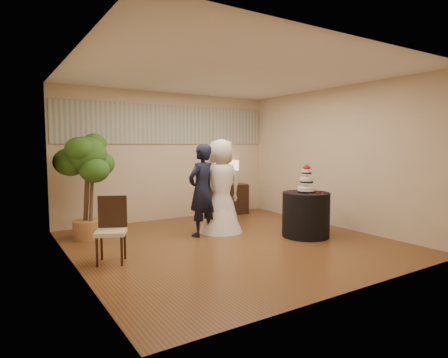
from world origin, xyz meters
TOP-DOWN VIEW (x-y plane):
  - floor at (0.00, 0.00)m, footprint 5.00×5.00m
  - ceiling at (0.00, 0.00)m, footprint 5.00×5.00m
  - wall_back at (0.00, 2.50)m, footprint 5.00×0.06m
  - wall_front at (0.00, -2.50)m, footprint 5.00×0.06m
  - wall_left at (-2.50, 0.00)m, footprint 0.06×5.00m
  - wall_right at (2.50, 0.00)m, footprint 0.06×5.00m
  - mural_border at (0.00, 2.48)m, footprint 4.90×0.02m
  - groom at (-0.18, 0.71)m, footprint 0.71×0.58m
  - bride at (0.27, 0.79)m, footprint 0.88×0.84m
  - cake_table at (1.37, -0.35)m, footprint 1.09×1.09m
  - wedding_cake at (1.37, -0.35)m, footprint 0.32×0.32m
  - console at (1.42, 2.24)m, footprint 0.90×0.49m
  - table_lamp at (1.42, 2.24)m, footprint 0.32×0.32m
  - ficus_tree at (-1.99, 1.60)m, footprint 1.13×1.13m
  - side_chair at (-2.03, 0.00)m, footprint 0.57×0.58m

SIDE VIEW (x-z plane):
  - floor at x=0.00m, z-range 0.00..0.00m
  - console at x=1.42m, z-range 0.00..0.72m
  - cake_table at x=1.37m, z-range 0.00..0.80m
  - side_chair at x=-2.03m, z-range 0.00..0.93m
  - groom at x=-0.18m, z-range 0.00..1.67m
  - bride at x=0.27m, z-range 0.00..1.77m
  - ficus_tree at x=-1.99m, z-range 0.00..1.90m
  - table_lamp at x=1.42m, z-range 0.72..1.30m
  - wedding_cake at x=1.37m, z-range 0.80..1.31m
  - wall_back at x=0.00m, z-range 0.00..2.80m
  - wall_front at x=0.00m, z-range 0.00..2.80m
  - wall_left at x=-2.50m, z-range 0.00..2.80m
  - wall_right at x=2.50m, z-range 0.00..2.80m
  - mural_border at x=0.00m, z-range 1.68..2.52m
  - ceiling at x=0.00m, z-range 2.80..2.80m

